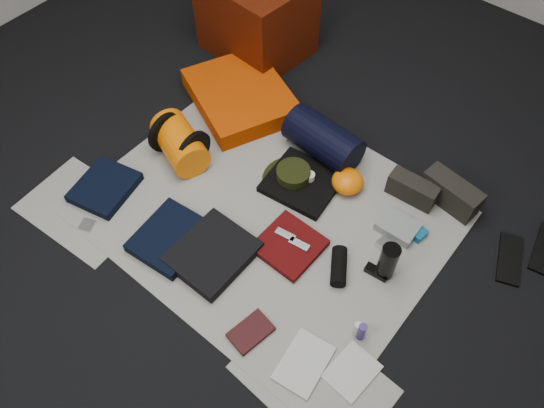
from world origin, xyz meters
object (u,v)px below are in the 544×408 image
Objects in this scene: sleeping_pad at (241,96)px; paperback_book at (251,332)px; navy_duffel at (323,139)px; stuff_sack at (180,143)px; red_cabinet at (257,15)px; compact_camera at (387,247)px; water_bottle at (388,262)px.

paperback_book is at bearing -47.01° from sleeping_pad.
stuff_sack is at bearing -135.04° from navy_duffel.
sleeping_pad is at bearing -177.09° from navy_duffel.
sleeping_pad is (0.24, -0.43, -0.18)m from red_cabinet.
water_bottle is at bearing -52.82° from compact_camera.
compact_camera is (1.14, -0.29, -0.03)m from sleeping_pad.
paperback_book is at bearing -65.97° from navy_duffel.
compact_camera is (1.12, 0.19, -0.08)m from stuff_sack.
water_bottle reaches higher than paperback_book.
navy_duffel is at bearing 163.03° from compact_camera.
sleeping_pad is 0.57m from navy_duffel.
navy_duffel reaches higher than stuff_sack.
compact_camera is at bearing -22.76° from red_cabinet.
water_bottle is (1.44, -0.84, -0.13)m from red_cabinet.
red_cabinet is 0.97× the size of sleeping_pad.
stuff_sack is (0.02, -0.49, 0.04)m from sleeping_pad.
stuff_sack is at bearing -160.95° from compact_camera.
compact_camera is at bearing -22.24° from navy_duffel.
red_cabinet is 1.67m from water_bottle.
sleeping_pad is 1.36m from paperback_book.
water_bottle is at bearing -18.68° from sleeping_pad.
water_bottle is at bearing 3.89° from stuff_sack.
water_bottle is (1.18, 0.08, 0.01)m from stuff_sack.
sleeping_pad is 1.49× the size of navy_duffel.
navy_duffel is at bearing -23.65° from red_cabinet.
navy_duffel is at bearing 40.87° from stuff_sack.
stuff_sack reaches higher than compact_camera.
stuff_sack reaches higher than sleeping_pad.
compact_camera reaches higher than paperback_book.
compact_camera is (1.38, -0.72, -0.21)m from red_cabinet.
water_bottle is 1.15× the size of paperback_book.
compact_camera is at bearing -14.48° from sleeping_pad.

